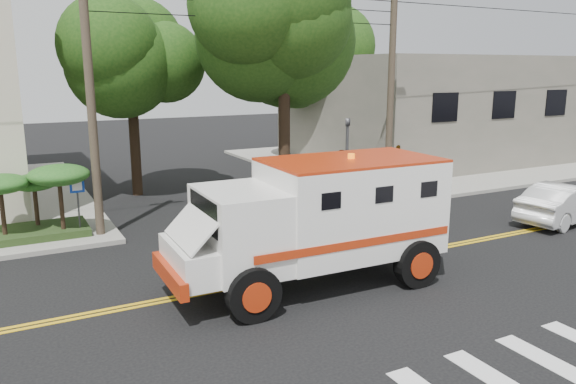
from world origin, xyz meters
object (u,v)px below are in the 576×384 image
armored_truck (319,215)px  parked_sedan (565,203)px  pedestrian_a (396,164)px  pedestrian_b (341,168)px

armored_truck → parked_sedan: 11.09m
armored_truck → parked_sedan: size_ratio=1.64×
armored_truck → pedestrian_a: armored_truck is taller
armored_truck → pedestrian_b: size_ratio=4.18×
pedestrian_b → pedestrian_a: bearing=-156.2°
armored_truck → pedestrian_a: size_ratio=3.89×
parked_sedan → pedestrian_a: (-1.46, 7.93, 0.35)m
parked_sedan → pedestrian_b: (-4.20, 8.44, 0.29)m
parked_sedan → pedestrian_b: 9.43m
parked_sedan → pedestrian_a: pedestrian_a is taller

